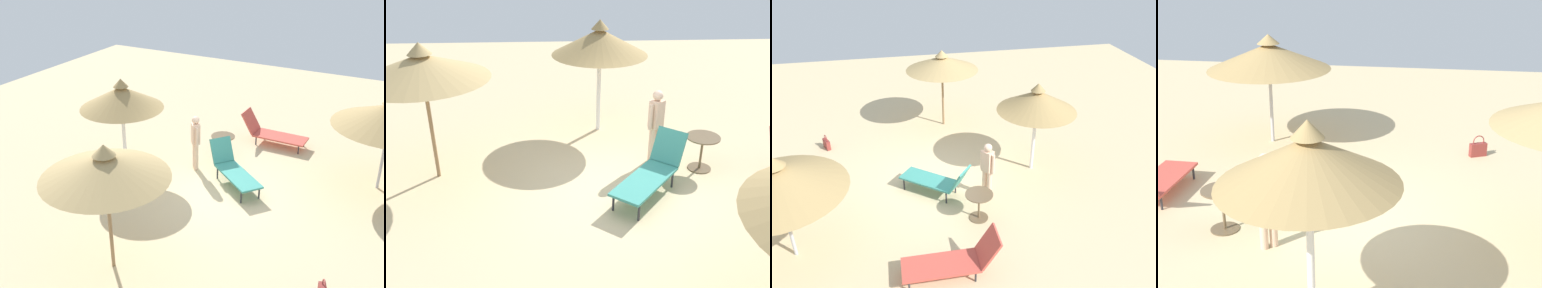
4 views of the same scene
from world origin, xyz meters
The scene contains 7 objects.
ground centered at (0.00, 0.00, -0.05)m, with size 24.00×24.00×0.10m, color beige.
parasol_umbrella_center centered at (2.24, -3.60, 2.05)m, with size 2.82×2.82×2.55m.
parasol_umbrella_back centered at (-0.09, 2.78, 2.19)m, with size 2.22×2.22×2.69m.
lounge_chair_front centered at (0.65, -0.15, 0.46)m, with size 1.68×1.88×1.02m.
person_standing_edge centered at (0.96, 1.13, 0.89)m, with size 0.37×0.33×1.58m.
handbag centered at (-2.54, -3.33, 0.17)m, with size 0.40×0.27×0.49m.
side_table_round centered at (1.85, 0.70, 0.51)m, with size 0.69×0.69×0.74m.
Camera 4 is at (-1.45, 8.63, 4.63)m, focal length 52.69 mm.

